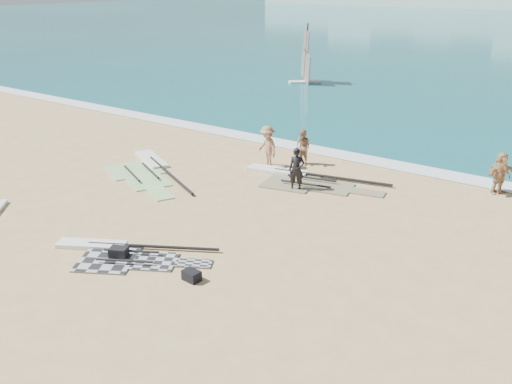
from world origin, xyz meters
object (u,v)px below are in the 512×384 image
Objects in this scene: person_wetsuit at (297,170)px; beachgoer_left at (303,147)px; gear_bag_near at (119,253)px; rig_orange at (301,178)px; beachgoer_back at (499,174)px; beachgoer_mid at (267,147)px; rig_grey at (118,253)px; rig_green at (149,169)px; gear_bag_far at (192,276)px; beachgoer_right at (500,173)px.

person_wetsuit is 3.22m from beachgoer_left.
person_wetsuit is (1.16, 7.84, 0.67)m from gear_bag_near.
beachgoer_back reaches higher than rig_orange.
person_wetsuit is 3.03m from beachgoer_mid.
beachgoer_left is 1.03× the size of beachgoer_back.
rig_orange reaches higher than rig_grey.
gear_bag_near is 0.33× the size of beachgoer_back.
beachgoer_mid is at bearing -121.45° from beachgoer_left.
rig_green reaches higher than rig_orange.
rig_grey is at bearing -126.71° from person_wetsuit.
beachgoer_back reaches higher than gear_bag_far.
rig_green is at bearing 168.00° from person_wetsuit.
beachgoer_right is at bearing 12.26° from rig_orange.
rig_orange is 7.51m from beachgoer_back.
rig_grey is 7.83m from rig_green.
rig_green is at bearing -166.58° from rig_orange.
gear_bag_far is at bearing -105.92° from person_wetsuit.
beachgoer_right reaches higher than beachgoer_back.
person_wetsuit is 1.05× the size of beachgoer_right.
rig_orange is at bearing -50.19° from beachgoer_left.
rig_grey is 3.09× the size of beachgoer_right.
rig_orange is at bearing 54.64° from rig_grey.
rig_green is 14.03m from beachgoer_right.
gear_bag_far is 0.29× the size of person_wetsuit.
gear_bag_near is 9.63m from beachgoer_mid.
beachgoer_left is (-0.13, 10.57, 0.74)m from rig_grey.
rig_orange is (5.84, 2.81, -0.00)m from rig_green.
beachgoer_mid is (3.80, 3.33, 0.86)m from rig_green.
rig_grey is 14.27m from beachgoer_right.
gear_bag_near is (5.17, -6.17, 0.11)m from rig_green.
beachgoer_left reaches higher than rig_orange.
rig_grey is at bearing -23.86° from rig_green.
gear_bag_far is 0.30× the size of beachgoer_left.
rig_green reaches higher than rig_grey.
gear_bag_far is 10.87m from beachgoer_left.
rig_grey is at bearing 144.89° from gear_bag_near.
rig_grey is at bearing -177.48° from gear_bag_far.
rig_grey is 9.48m from beachgoer_mid.
person_wetsuit is (-1.45, 7.58, 0.69)m from gear_bag_far.
person_wetsuit is (1.35, 7.71, 0.78)m from rig_grey.
beachgoer_back reaches higher than rig_grey.
gear_bag_far is at bearing 5.63° from gear_bag_near.
rig_green is 6.59m from person_wetsuit.
gear_bag_near is (-0.67, -8.99, 0.11)m from rig_orange.
beachgoer_left reaches higher than rig_green.
rig_grey is 2.70× the size of beachgoer_mid.
rig_green is at bearing 99.68° from rig_grey.
rig_green is 3.24× the size of beachgoer_mid.
beachgoer_mid is (-2.53, 1.66, 0.08)m from person_wetsuit.
rig_green is at bearing -116.25° from beachgoer_mid.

